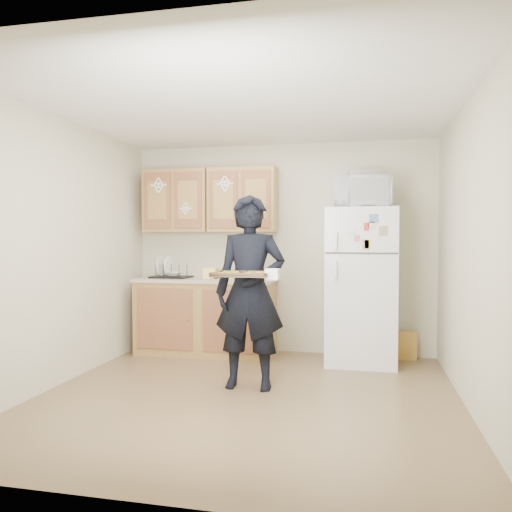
% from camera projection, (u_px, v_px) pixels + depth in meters
% --- Properties ---
extents(floor, '(3.60, 3.60, 0.00)m').
position_uv_depth(floor, '(247.00, 397.00, 4.31)').
color(floor, brown).
rests_on(floor, ground).
extents(ceiling, '(3.60, 3.60, 0.00)m').
position_uv_depth(ceiling, '(247.00, 105.00, 4.22)').
color(ceiling, silver).
rests_on(ceiling, wall_back).
extents(wall_back, '(3.60, 0.04, 2.50)m').
position_uv_depth(wall_back, '(281.00, 248.00, 6.02)').
color(wall_back, beige).
rests_on(wall_back, floor).
extents(wall_front, '(3.60, 0.04, 2.50)m').
position_uv_depth(wall_front, '(165.00, 262.00, 2.51)').
color(wall_front, beige).
rests_on(wall_front, floor).
extents(wall_left, '(0.04, 3.60, 2.50)m').
position_uv_depth(wall_left, '(59.00, 251.00, 4.65)').
color(wall_left, beige).
rests_on(wall_left, floor).
extents(wall_right, '(0.04, 3.60, 2.50)m').
position_uv_depth(wall_right, '(472.00, 254.00, 3.88)').
color(wall_right, beige).
rests_on(wall_right, floor).
extents(refrigerator, '(0.75, 0.70, 1.70)m').
position_uv_depth(refrigerator, '(361.00, 286.00, 5.47)').
color(refrigerator, white).
rests_on(refrigerator, floor).
extents(base_cabinet, '(1.60, 0.60, 0.86)m').
position_uv_depth(base_cabinet, '(206.00, 318.00, 5.92)').
color(base_cabinet, olive).
rests_on(base_cabinet, floor).
extents(countertop, '(1.64, 0.64, 0.04)m').
position_uv_depth(countertop, '(206.00, 280.00, 5.90)').
color(countertop, beige).
rests_on(countertop, base_cabinet).
extents(upper_cab_left, '(0.80, 0.33, 0.75)m').
position_uv_depth(upper_cab_left, '(178.00, 201.00, 6.09)').
color(upper_cab_left, olive).
rests_on(upper_cab_left, wall_back).
extents(upper_cab_right, '(0.80, 0.33, 0.75)m').
position_uv_depth(upper_cab_right, '(243.00, 200.00, 5.91)').
color(upper_cab_right, olive).
rests_on(upper_cab_right, wall_back).
extents(cereal_box, '(0.20, 0.07, 0.32)m').
position_uv_depth(cereal_box, '(407.00, 346.00, 5.62)').
color(cereal_box, '#EFD154').
rests_on(cereal_box, floor).
extents(person, '(0.65, 0.44, 1.77)m').
position_uv_depth(person, '(250.00, 292.00, 4.55)').
color(person, black).
rests_on(person, floor).
extents(baking_tray, '(0.48, 0.36, 0.04)m').
position_uv_depth(baking_tray, '(241.00, 275.00, 4.25)').
color(baking_tray, black).
rests_on(baking_tray, person).
extents(pizza_front_left, '(0.16, 0.16, 0.02)m').
position_uv_depth(pizza_front_left, '(226.00, 273.00, 4.20)').
color(pizza_front_left, orange).
rests_on(pizza_front_left, baking_tray).
extents(pizza_front_right, '(0.16, 0.16, 0.02)m').
position_uv_depth(pizza_front_right, '(252.00, 274.00, 4.15)').
color(pizza_front_right, orange).
rests_on(pizza_front_right, baking_tray).
extents(pizza_back_left, '(0.16, 0.16, 0.02)m').
position_uv_depth(pizza_back_left, '(231.00, 272.00, 4.35)').
color(pizza_back_left, orange).
rests_on(pizza_back_left, baking_tray).
extents(pizza_back_right, '(0.16, 0.16, 0.02)m').
position_uv_depth(pizza_back_right, '(256.00, 272.00, 4.31)').
color(pizza_back_right, orange).
rests_on(pizza_back_right, baking_tray).
extents(microwave, '(0.62, 0.43, 0.34)m').
position_uv_depth(microwave, '(363.00, 193.00, 5.39)').
color(microwave, white).
rests_on(microwave, refrigerator).
extents(foil_pan, '(0.34, 0.26, 0.07)m').
position_uv_depth(foil_pan, '(363.00, 174.00, 5.41)').
color(foil_pan, '#B6B6BD').
rests_on(foil_pan, microwave).
extents(dish_rack, '(0.46, 0.35, 0.18)m').
position_uv_depth(dish_rack, '(171.00, 270.00, 5.98)').
color(dish_rack, black).
rests_on(dish_rack, countertop).
extents(bowl, '(0.21, 0.21, 0.05)m').
position_uv_depth(bowl, '(174.00, 274.00, 5.98)').
color(bowl, silver).
rests_on(bowl, dish_rack).
extents(soap_bottle, '(0.11, 0.11, 0.20)m').
position_uv_depth(soap_bottle, '(243.00, 271.00, 5.69)').
color(soap_bottle, white).
rests_on(soap_bottle, countertop).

